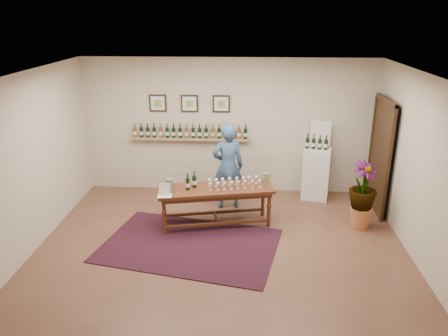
# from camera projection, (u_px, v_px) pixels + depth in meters

# --- Properties ---
(ground) EXTENTS (6.00, 6.00, 0.00)m
(ground) POSITION_uv_depth(u_px,v_px,m) (221.00, 248.00, 7.14)
(ground) COLOR brown
(ground) RESTS_ON ground
(room_shell) EXTENTS (6.00, 6.00, 6.00)m
(room_shell) POSITION_uv_depth(u_px,v_px,m) (337.00, 151.00, 8.39)
(room_shell) COLOR beige
(room_shell) RESTS_ON ground
(rug) EXTENTS (3.13, 2.42, 0.01)m
(rug) POSITION_uv_depth(u_px,v_px,m) (190.00, 245.00, 7.20)
(rug) COLOR #45100C
(rug) RESTS_ON ground
(tasting_table) EXTENTS (2.12, 1.05, 0.72)m
(tasting_table) POSITION_uv_depth(u_px,v_px,m) (216.00, 193.00, 7.71)
(tasting_table) COLOR #3F200F
(tasting_table) RESTS_ON ground
(table_glasses) EXTENTS (1.18, 0.51, 0.16)m
(table_glasses) POSITION_uv_depth(u_px,v_px,m) (234.00, 183.00, 7.69)
(table_glasses) COLOR silver
(table_glasses) RESTS_ON tasting_table
(table_bottles) EXTENTS (0.34, 0.26, 0.33)m
(table_bottles) POSITION_uv_depth(u_px,v_px,m) (191.00, 180.00, 7.59)
(table_bottles) COLOR black
(table_bottles) RESTS_ON tasting_table
(pitcher_left) EXTENTS (0.15, 0.15, 0.21)m
(pitcher_left) POSITION_uv_depth(u_px,v_px,m) (170.00, 185.00, 7.53)
(pitcher_left) COLOR #687649
(pitcher_left) RESTS_ON tasting_table
(pitcher_right) EXTENTS (0.15, 0.15, 0.20)m
(pitcher_right) POSITION_uv_depth(u_px,v_px,m) (266.00, 178.00, 7.85)
(pitcher_right) COLOR #687649
(pitcher_right) RESTS_ON tasting_table
(menu_card) EXTENTS (0.25, 0.20, 0.21)m
(menu_card) POSITION_uv_depth(u_px,v_px,m) (165.00, 190.00, 7.31)
(menu_card) COLOR silver
(menu_card) RESTS_ON tasting_table
(display_pedestal) EXTENTS (0.63, 0.63, 1.05)m
(display_pedestal) POSITION_uv_depth(u_px,v_px,m) (316.00, 173.00, 8.92)
(display_pedestal) COLOR silver
(display_pedestal) RESTS_ON ground
(pedestal_bottles) EXTENTS (0.30, 0.14, 0.29)m
(pedestal_bottles) POSITION_uv_depth(u_px,v_px,m) (317.00, 142.00, 8.67)
(pedestal_bottles) COLOR black
(pedestal_bottles) RESTS_ON display_pedestal
(info_sign) EXTENTS (0.40, 0.11, 0.56)m
(info_sign) POSITION_uv_depth(u_px,v_px,m) (321.00, 133.00, 8.80)
(info_sign) COLOR silver
(info_sign) RESTS_ON display_pedestal
(potted_plant) EXTENTS (0.77, 0.77, 1.06)m
(potted_plant) POSITION_uv_depth(u_px,v_px,m) (362.00, 196.00, 7.59)
(potted_plant) COLOR #AC6539
(potted_plant) RESTS_ON ground
(person) EXTENTS (0.68, 0.51, 1.68)m
(person) POSITION_uv_depth(u_px,v_px,m) (228.00, 167.00, 8.36)
(person) COLOR #315075
(person) RESTS_ON ground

